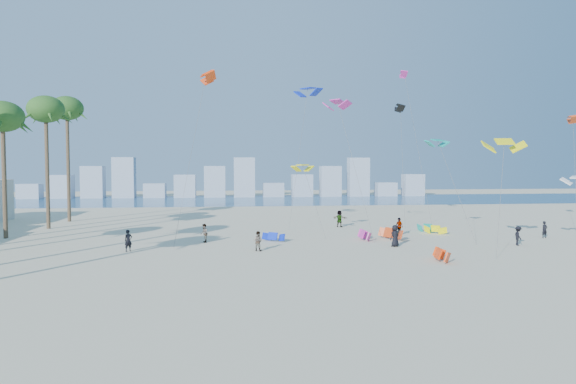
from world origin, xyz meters
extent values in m
plane|color=beige|center=(0.00, 0.00, 0.00)|extent=(220.00, 220.00, 0.00)
plane|color=navy|center=(0.00, 72.00, 0.01)|extent=(220.00, 220.00, 0.00)
imported|color=black|center=(-9.81, 14.23, 0.85)|extent=(0.74, 0.68, 1.70)
imported|color=gray|center=(0.28, 13.31, 0.78)|extent=(0.95, 0.89, 1.56)
imported|color=black|center=(11.73, 14.09, 0.90)|extent=(1.05, 0.93, 1.80)
imported|color=gray|center=(14.35, 20.69, 0.86)|extent=(0.73, 1.09, 1.72)
imported|color=black|center=(22.22, 13.44, 0.82)|extent=(0.80, 1.15, 1.63)
imported|color=gray|center=(10.08, 27.85, 0.92)|extent=(1.69, 1.44, 1.83)
imported|color=black|center=(27.17, 17.34, 0.78)|extent=(0.63, 0.48, 1.57)
imported|color=gray|center=(-4.13, 18.17, 0.82)|extent=(0.69, 0.85, 1.64)
cylinder|color=#595959|center=(5.91, 19.98, 3.39)|extent=(1.86, 2.46, 6.79)
cylinder|color=#595959|center=(9.40, 18.40, 6.35)|extent=(2.47, 4.25, 12.72)
cylinder|color=#595959|center=(18.05, 16.38, 4.54)|extent=(1.77, 4.47, 9.09)
cylinder|color=#595959|center=(-5.21, 18.09, 7.48)|extent=(2.63, 4.12, 14.97)
cylinder|color=#595959|center=(17.23, 28.08, 6.81)|extent=(0.86, 4.43, 13.63)
cylinder|color=#595959|center=(5.59, 28.14, 7.67)|extent=(2.66, 4.21, 15.35)
cylinder|color=#595959|center=(31.87, 19.82, 5.87)|extent=(1.98, 3.90, 11.75)
cylinder|color=#595959|center=(18.00, 8.90, 4.28)|extent=(1.67, 2.16, 8.56)
cylinder|color=#595959|center=(20.28, 31.69, 9.00)|extent=(2.37, 3.43, 18.01)
cylinder|color=brown|center=(-22.50, 23.00, 5.61)|extent=(0.40, 0.40, 11.22)
ellipsoid|color=#2E5A1F|center=(-22.50, 23.00, 11.22)|extent=(3.80, 3.80, 2.85)
cylinder|color=brown|center=(-21.05, 30.00, 6.33)|extent=(0.40, 0.40, 12.66)
ellipsoid|color=#2E5A1F|center=(-21.05, 30.00, 12.66)|extent=(3.80, 3.80, 2.85)
cylinder|color=brown|center=(-21.00, 37.00, 6.77)|extent=(0.40, 0.40, 13.54)
ellipsoid|color=#2E5A1F|center=(-21.00, 37.00, 13.54)|extent=(3.80, 3.80, 2.85)
cube|color=#9EADBF|center=(-42.00, 82.00, 1.50)|extent=(4.40, 3.00, 3.00)
cube|color=#9EADBF|center=(-35.80, 82.00, 2.40)|extent=(4.40, 3.00, 4.80)
cube|color=#9EADBF|center=(-29.60, 82.00, 3.30)|extent=(4.40, 3.00, 6.60)
cube|color=#9EADBF|center=(-23.40, 82.00, 4.20)|extent=(4.40, 3.00, 8.40)
cube|color=#9EADBF|center=(-17.20, 82.00, 1.50)|extent=(4.40, 3.00, 3.00)
cube|color=#9EADBF|center=(-11.00, 82.00, 2.40)|extent=(4.40, 3.00, 4.80)
cube|color=#9EADBF|center=(-4.80, 82.00, 3.30)|extent=(4.40, 3.00, 6.60)
cube|color=#9EADBF|center=(1.40, 82.00, 4.20)|extent=(4.40, 3.00, 8.40)
cube|color=#9EADBF|center=(7.60, 82.00, 1.50)|extent=(4.40, 3.00, 3.00)
cube|color=#9EADBF|center=(13.80, 82.00, 2.40)|extent=(4.40, 3.00, 4.80)
cube|color=#9EADBF|center=(20.00, 82.00, 3.30)|extent=(4.40, 3.00, 6.60)
cube|color=#9EADBF|center=(26.20, 82.00, 4.20)|extent=(4.40, 3.00, 8.40)
cube|color=#9EADBF|center=(32.40, 82.00, 1.50)|extent=(4.40, 3.00, 3.00)
cube|color=#9EADBF|center=(38.60, 82.00, 2.40)|extent=(4.40, 3.00, 4.80)
camera|label=1|loc=(-2.01, -26.65, 6.75)|focal=31.84mm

